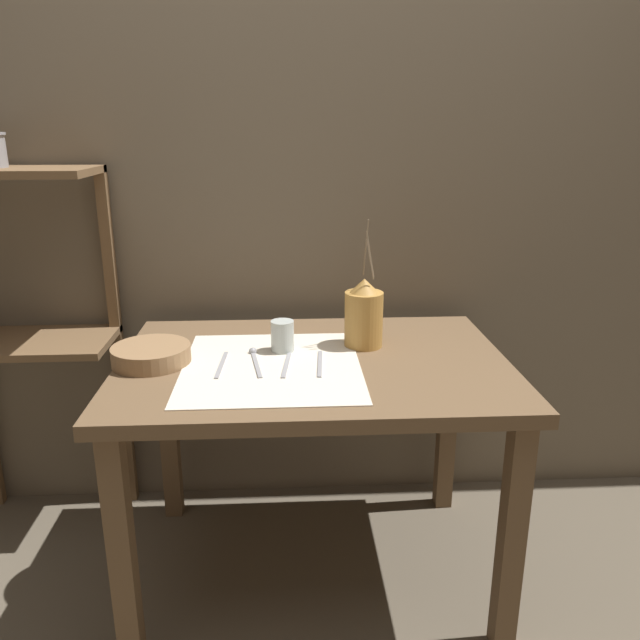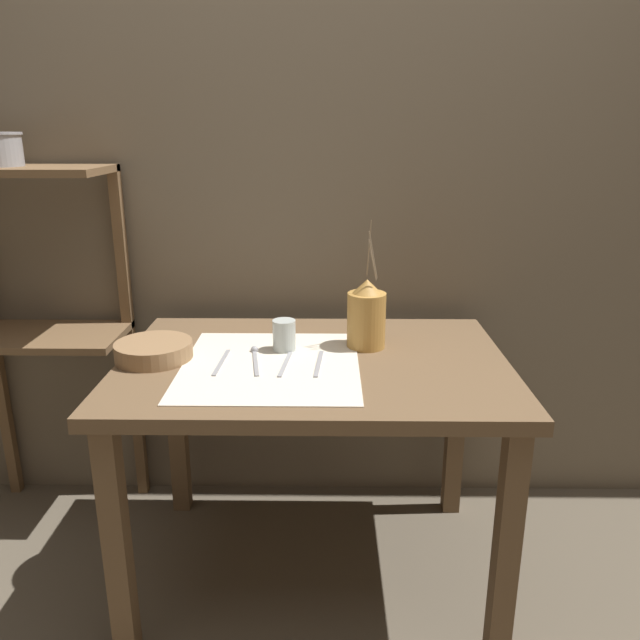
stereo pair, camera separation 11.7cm
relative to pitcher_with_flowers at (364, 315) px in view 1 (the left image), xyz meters
name	(u,v)px [view 1 (the left image)]	position (x,y,z in m)	size (l,w,h in m)	color
ground_plane	(314,568)	(-0.16, -0.11, -0.83)	(12.00, 12.00, 0.00)	brown
stone_wall_back	(306,182)	(-0.16, 0.40, 0.37)	(7.00, 0.06, 2.40)	#6B5E4C
wooden_table	(314,390)	(-0.16, -0.11, -0.20)	(1.13, 0.80, 0.73)	brown
wooden_shelf_unit	(26,288)	(-1.10, 0.24, 0.04)	(0.54, 0.31, 1.26)	brown
linen_cloth	(272,366)	(-0.28, -0.16, -0.10)	(0.50, 0.56, 0.00)	beige
pitcher_with_flowers	(364,315)	(0.00, 0.00, 0.00)	(0.12, 0.12, 0.39)	#B7843D
wooden_bowl	(151,355)	(-0.63, -0.11, -0.07)	(0.22, 0.22, 0.05)	#8E6B47
glass_tumbler_near	(283,336)	(-0.25, -0.04, -0.05)	(0.07, 0.07, 0.09)	#B7C1BC
knife_center	(221,365)	(-0.42, -0.15, -0.09)	(0.02, 0.20, 0.00)	#939399
spoon_inner	(254,357)	(-0.33, -0.10, -0.09)	(0.05, 0.21, 0.02)	#939399
fork_inner	(287,364)	(-0.24, -0.16, -0.09)	(0.03, 0.20, 0.00)	#939399
fork_outer	(320,364)	(-0.14, -0.16, -0.09)	(0.03, 0.20, 0.00)	#939399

